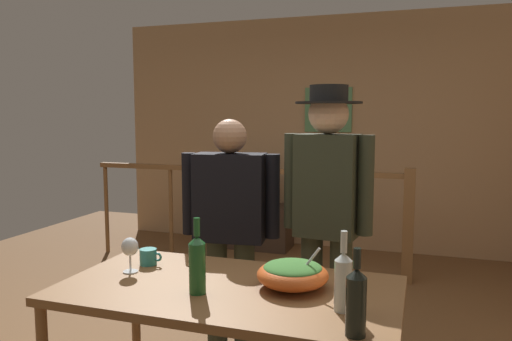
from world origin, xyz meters
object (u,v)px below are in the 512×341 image
object	(u,v)px
serving_table	(228,300)
tv_console	(253,226)
wine_bottle_dark	(356,301)
stair_railing	(294,203)
salad_bowl	(293,273)
framed_picture	(328,110)
person_standing_right	(327,205)
flat_screen_tv	(252,182)
wine_bottle_clear	(343,280)
wine_bottle_green	(197,263)
mug_teal	(149,257)
wine_glass	(130,248)
person_standing_left	(230,219)

from	to	relation	value
serving_table	tv_console	bearing A→B (deg)	107.11
tv_console	wine_bottle_dark	distance (m)	4.10
stair_railing	salad_bowl	bearing A→B (deg)	-75.98
framed_picture	salad_bowl	distance (m)	3.69
tv_console	person_standing_right	distance (m)	2.99
tv_console	flat_screen_tv	distance (m)	0.52
serving_table	wine_bottle_dark	distance (m)	0.73
tv_console	salad_bowl	distance (m)	3.59
flat_screen_tv	wine_bottle_clear	xyz separation A→B (m)	(1.58, -3.45, 0.13)
serving_table	person_standing_right	bearing A→B (deg)	69.12
stair_railing	serving_table	bearing A→B (deg)	-82.36
flat_screen_tv	wine_bottle_green	bearing A→B (deg)	-74.78
framed_picture	stair_railing	xyz separation A→B (m)	(-0.14, -1.02, -0.92)
mug_teal	framed_picture	bearing A→B (deg)	85.06
flat_screen_tv	wine_bottle_dark	world-z (taller)	wine_bottle_dark
wine_glass	person_standing_right	bearing A→B (deg)	42.35
stair_railing	serving_table	size ratio (longest dim) A/B	2.16
wine_bottle_dark	stair_railing	bearing A→B (deg)	108.19
tv_console	person_standing_right	size ratio (longest dim) A/B	0.52
stair_railing	wine_bottle_clear	distance (m)	2.90
flat_screen_tv	salad_bowl	bearing A→B (deg)	-67.92
wine_bottle_dark	wine_glass	bearing A→B (deg)	162.61
wine_bottle_dark	person_standing_left	size ratio (longest dim) A/B	0.21
stair_railing	flat_screen_tv	world-z (taller)	stair_railing
framed_picture	wine_bottle_dark	xyz separation A→B (m)	(0.84, -3.98, -0.70)
person_standing_right	wine_bottle_green	bearing A→B (deg)	74.03
stair_railing	wine_glass	size ratio (longest dim) A/B	18.95
flat_screen_tv	wine_bottle_dark	bearing A→B (deg)	-65.67
mug_teal	person_standing_left	size ratio (longest dim) A/B	0.08
framed_picture	wine_bottle_clear	bearing A→B (deg)	-78.62
salad_bowl	flat_screen_tv	bearing A→B (deg)	112.08
framed_picture	mug_teal	world-z (taller)	framed_picture
mug_teal	salad_bowl	bearing A→B (deg)	-6.73
framed_picture	person_standing_left	world-z (taller)	framed_picture
framed_picture	person_standing_left	xyz separation A→B (m)	(-0.09, -2.85, -0.70)
wine_bottle_clear	mug_teal	distance (m)	1.10
tv_console	wine_bottle_dark	xyz separation A→B (m)	(1.65, -3.69, 0.65)
framed_picture	serving_table	distance (m)	3.77
mug_teal	person_standing_left	world-z (taller)	person_standing_left
wine_glass	wine_bottle_green	xyz separation A→B (m)	(0.44, -0.16, 0.01)
wine_bottle_clear	person_standing_right	world-z (taller)	person_standing_right
stair_railing	wine_glass	world-z (taller)	stair_railing
serving_table	salad_bowl	world-z (taller)	salad_bowl
stair_railing	wine_bottle_green	bearing A→B (deg)	-84.65
wine_bottle_clear	mug_teal	xyz separation A→B (m)	(-1.06, 0.29, -0.09)
stair_railing	person_standing_right	xyz separation A→B (m)	(0.66, -1.83, 0.34)
framed_picture	serving_table	size ratio (longest dim) A/B	0.35
mug_teal	person_standing_right	distance (m)	1.06
mug_teal	person_standing_left	xyz separation A→B (m)	(0.21, 0.63, 0.09)
wine_bottle_dark	wine_bottle_green	distance (m)	0.74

